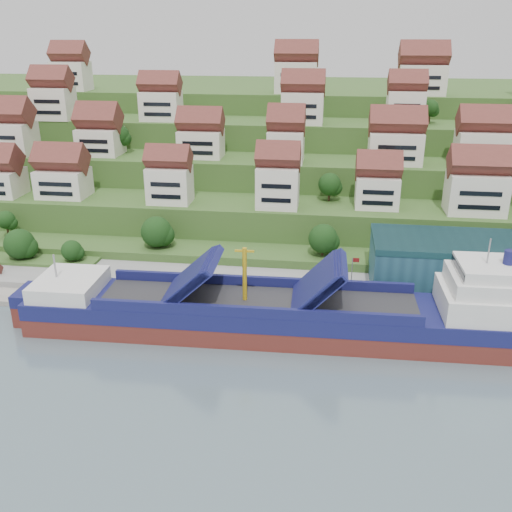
# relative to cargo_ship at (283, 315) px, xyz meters

# --- Properties ---
(ground) EXTENTS (300.00, 300.00, 0.00)m
(ground) POSITION_rel_cargo_ship_xyz_m (-6.43, 1.26, -3.49)
(ground) COLOR slate
(ground) RESTS_ON ground
(quay) EXTENTS (180.00, 14.00, 2.20)m
(quay) POSITION_rel_cargo_ship_xyz_m (13.57, 16.26, -2.39)
(quay) COLOR gray
(quay) RESTS_ON ground
(hillside) EXTENTS (260.00, 128.00, 31.00)m
(hillside) POSITION_rel_cargo_ship_xyz_m (-6.43, 104.82, 7.16)
(hillside) COLOR #2D4C1E
(hillside) RESTS_ON ground
(hillside_village) EXTENTS (155.86, 60.93, 28.83)m
(hillside_village) POSITION_rel_cargo_ship_xyz_m (-2.47, 60.71, 20.35)
(hillside_village) COLOR silver
(hillside_village) RESTS_ON ground
(hillside_trees) EXTENTS (144.09, 62.70, 30.49)m
(hillside_trees) POSITION_rel_cargo_ship_xyz_m (-17.69, 42.24, 11.37)
(hillside_trees) COLOR #1A4015
(hillside_trees) RESTS_ON ground
(flagpole) EXTENTS (1.28, 0.16, 8.00)m
(flagpole) POSITION_rel_cargo_ship_xyz_m (11.69, 11.26, 3.39)
(flagpole) COLOR gray
(flagpole) RESTS_ON quay
(cargo_ship) EXTENTS (83.89, 14.62, 18.63)m
(cargo_ship) POSITION_rel_cargo_ship_xyz_m (0.00, 0.00, 0.00)
(cargo_ship) COLOR maroon
(cargo_ship) RESTS_ON ground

